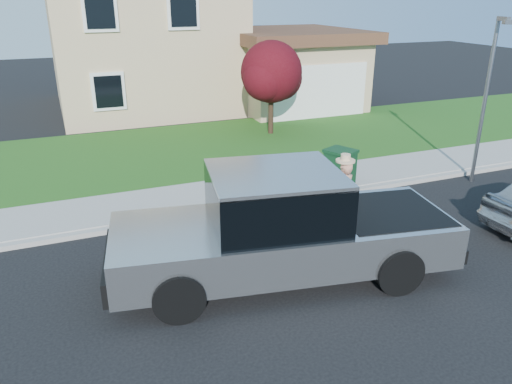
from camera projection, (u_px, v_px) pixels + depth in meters
ground at (297, 262)px, 10.44m from camera, size 80.00×80.00×0.00m
curb at (282, 202)px, 13.26m from camera, size 40.00×0.20×0.12m
sidewalk at (266, 188)px, 14.20m from camera, size 40.00×2.00×0.15m
lawn at (217, 147)px, 18.08m from camera, size 40.00×7.00×0.10m
house at (171, 40)px, 23.81m from camera, size 14.00×11.30×6.85m
pickup_truck at (282, 229)px, 9.58m from camera, size 6.95×3.33×2.19m
woman at (343, 194)px, 11.66m from camera, size 0.69×0.53×1.83m
ornamental_tree at (272, 75)px, 18.83m from camera, size 2.58×2.32×3.54m
trash_bin at (340, 168)px, 13.83m from camera, size 0.94×0.99×1.10m
street_lamp at (487, 92)px, 13.89m from camera, size 0.33×0.61×4.67m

